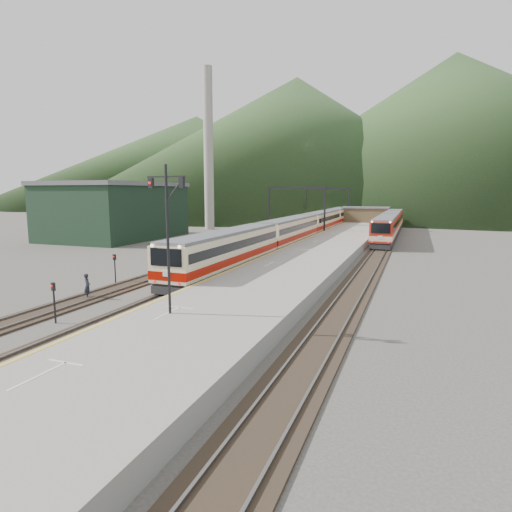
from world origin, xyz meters
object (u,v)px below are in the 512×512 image
at_px(main_train, 322,222).
at_px(signal_mast, 167,225).
at_px(second_train, 390,225).
at_px(worker, 87,286).

bearing_deg(main_train, signal_mast, -85.99).
distance_m(second_train, worker, 51.83).
height_order(main_train, signal_mast, signal_mast).
relative_size(main_train, worker, 58.05).
height_order(second_train, signal_mast, signal_mast).
bearing_deg(main_train, second_train, -12.51).
bearing_deg(second_train, main_train, 167.49).
relative_size(second_train, signal_mast, 4.94).
relative_size(main_train, signal_mast, 13.34).
xyz_separation_m(main_train, signal_mast, (3.91, -55.73, 3.53)).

